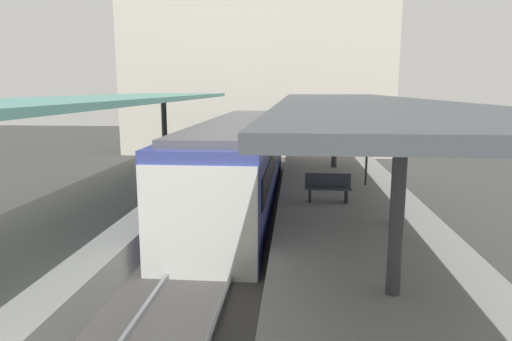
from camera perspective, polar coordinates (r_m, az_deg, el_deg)
The scene contains 13 objects.
ground_plane at distance 13.26m, azimuth -4.50°, elevation -9.32°, with size 80.00×80.00×0.00m, color #383835.
platform_left at distance 14.22m, azimuth -19.90°, elevation -6.44°, with size 4.40×28.00×1.00m, color gray.
platform_right at distance 13.03m, azimuth 12.33°, elevation -7.57°, with size 4.40×28.00×1.00m, color gray.
track_ballast at distance 13.23m, azimuth -4.50°, elevation -8.91°, with size 3.20×28.00×0.20m, color #423F3D.
rail_near_side at distance 13.31m, azimuth -7.60°, elevation -8.08°, with size 0.08×28.00×0.14m, color slate.
rail_far_side at distance 13.07m, azimuth -1.37°, elevation -8.33°, with size 0.08×28.00×0.14m, color slate.
commuter_train at distance 16.92m, azimuth -2.20°, elevation 1.05°, with size 2.78×14.29×3.10m.
canopy_left at distance 14.94m, azimuth -18.48°, elevation 8.31°, with size 4.18×21.00×3.18m.
canopy_right at distance 13.82m, azimuth 12.17°, elevation 8.28°, with size 4.18×21.00×3.13m.
platform_bench at distance 14.11m, azimuth 9.00°, elevation -2.03°, with size 1.40×0.41×0.86m.
platform_sign at distance 16.66m, azimuth 13.79°, elevation 3.72°, with size 0.90×0.08×2.21m.
passenger_near_bench at distance 12.01m, azimuth 17.38°, elevation -2.64°, with size 0.36×0.36×1.65m.
station_building_backdrop at distance 32.44m, azimuth 0.24°, elevation 12.16°, with size 18.00×6.00×11.00m, color beige.
Camera 1 is at (2.13, -12.31, 4.44)m, focal length 31.90 mm.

